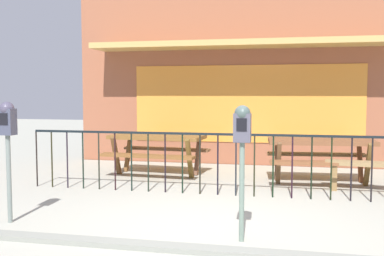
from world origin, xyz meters
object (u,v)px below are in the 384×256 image
at_px(picnic_table_right, 321,149).
at_px(parking_meter_far, 7,130).
at_px(parking_meter_near, 242,137).
at_px(picnic_table_left, 157,143).
at_px(patio_bench, 370,170).

bearing_deg(picnic_table_right, parking_meter_far, -139.42).
bearing_deg(parking_meter_near, picnic_table_right, 73.25).
xyz_separation_m(picnic_table_left, picnic_table_right, (3.04, -0.20, 0.00)).
distance_m(picnic_table_left, picnic_table_right, 3.05).
height_order(patio_bench, parking_meter_near, parking_meter_near).
bearing_deg(patio_bench, picnic_table_left, 168.83).
bearing_deg(picnic_table_left, patio_bench, -11.17).
height_order(picnic_table_left, parking_meter_near, parking_meter_near).
xyz_separation_m(patio_bench, parking_meter_far, (-4.62, -2.78, 0.79)).
xyz_separation_m(picnic_table_left, parking_meter_near, (2.01, -3.64, 0.51)).
xyz_separation_m(picnic_table_right, parking_meter_far, (-3.88, -3.32, 0.53)).
distance_m(patio_bench, parking_meter_far, 5.45).
bearing_deg(parking_meter_far, picnic_table_left, 76.62).
bearing_deg(parking_meter_near, picnic_table_left, 118.88).
distance_m(parking_meter_near, parking_meter_far, 2.85).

